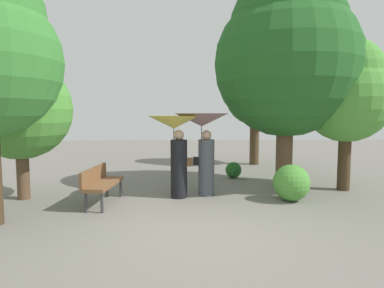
{
  "coord_description": "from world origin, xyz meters",
  "views": [
    {
      "loc": [
        -0.41,
        -5.61,
        2.02
      ],
      "look_at": [
        0.0,
        2.79,
        1.26
      ],
      "focal_mm": 30.98,
      "sensor_mm": 36.0,
      "label": 1
    }
  ],
  "objects_px": {
    "person_left": "(176,137)",
    "person_right": "(203,134)",
    "park_bench": "(101,182)",
    "tree_mid_right": "(287,54)",
    "tree_far_back": "(347,91)",
    "tree_near_right": "(255,89)",
    "tree_mid_left": "(20,101)"
  },
  "relations": [
    {
      "from": "park_bench",
      "to": "tree_mid_left",
      "type": "bearing_deg",
      "value": 81.25
    },
    {
      "from": "person_right",
      "to": "park_bench",
      "type": "relative_size",
      "value": 1.32
    },
    {
      "from": "person_left",
      "to": "person_right",
      "type": "height_order",
      "value": "person_right"
    },
    {
      "from": "person_right",
      "to": "tree_mid_right",
      "type": "xyz_separation_m",
      "value": [
        2.29,
        0.76,
        2.08
      ]
    },
    {
      "from": "tree_mid_left",
      "to": "tree_mid_right",
      "type": "height_order",
      "value": "tree_mid_right"
    },
    {
      "from": "tree_near_right",
      "to": "tree_mid_left",
      "type": "bearing_deg",
      "value": -142.8
    },
    {
      "from": "person_right",
      "to": "tree_far_back",
      "type": "xyz_separation_m",
      "value": [
        3.78,
        0.37,
        1.08
      ]
    },
    {
      "from": "person_right",
      "to": "tree_near_right",
      "type": "relative_size",
      "value": 0.46
    },
    {
      "from": "park_bench",
      "to": "tree_far_back",
      "type": "relative_size",
      "value": 0.39
    },
    {
      "from": "tree_near_right",
      "to": "park_bench",
      "type": "bearing_deg",
      "value": -130.38
    },
    {
      "from": "tree_far_back",
      "to": "person_left",
      "type": "bearing_deg",
      "value": -172.75
    },
    {
      "from": "person_right",
      "to": "tree_near_right",
      "type": "bearing_deg",
      "value": -22.62
    },
    {
      "from": "tree_far_back",
      "to": "person_right",
      "type": "bearing_deg",
      "value": -174.4
    },
    {
      "from": "person_left",
      "to": "tree_far_back",
      "type": "distance_m",
      "value": 4.64
    },
    {
      "from": "park_bench",
      "to": "tree_far_back",
      "type": "distance_m",
      "value": 6.58
    },
    {
      "from": "person_right",
      "to": "tree_mid_right",
      "type": "bearing_deg",
      "value": -67.85
    },
    {
      "from": "tree_mid_left",
      "to": "person_left",
      "type": "bearing_deg",
      "value": -0.44
    },
    {
      "from": "person_right",
      "to": "park_bench",
      "type": "distance_m",
      "value": 2.66
    },
    {
      "from": "park_bench",
      "to": "person_left",
      "type": "bearing_deg",
      "value": -66.17
    },
    {
      "from": "tree_near_right",
      "to": "tree_mid_left",
      "type": "height_order",
      "value": "tree_near_right"
    },
    {
      "from": "tree_near_right",
      "to": "tree_far_back",
      "type": "xyz_separation_m",
      "value": [
        1.31,
        -4.6,
        -0.37
      ]
    },
    {
      "from": "person_left",
      "to": "park_bench",
      "type": "distance_m",
      "value": 1.99
    },
    {
      "from": "person_right",
      "to": "tree_near_right",
      "type": "distance_m",
      "value": 5.74
    },
    {
      "from": "tree_mid_right",
      "to": "tree_far_back",
      "type": "relative_size",
      "value": 1.45
    },
    {
      "from": "tree_far_back",
      "to": "tree_near_right",
      "type": "bearing_deg",
      "value": 105.85
    },
    {
      "from": "tree_mid_right",
      "to": "tree_far_back",
      "type": "bearing_deg",
      "value": -14.52
    },
    {
      "from": "tree_mid_right",
      "to": "tree_far_back",
      "type": "distance_m",
      "value": 1.84
    },
    {
      "from": "tree_far_back",
      "to": "park_bench",
      "type": "bearing_deg",
      "value": -170.01
    },
    {
      "from": "person_left",
      "to": "tree_near_right",
      "type": "relative_size",
      "value": 0.44
    },
    {
      "from": "person_left",
      "to": "tree_mid_right",
      "type": "height_order",
      "value": "tree_mid_right"
    },
    {
      "from": "person_left",
      "to": "tree_mid_right",
      "type": "relative_size",
      "value": 0.34
    },
    {
      "from": "park_bench",
      "to": "person_right",
      "type": "bearing_deg",
      "value": -66.4
    }
  ]
}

